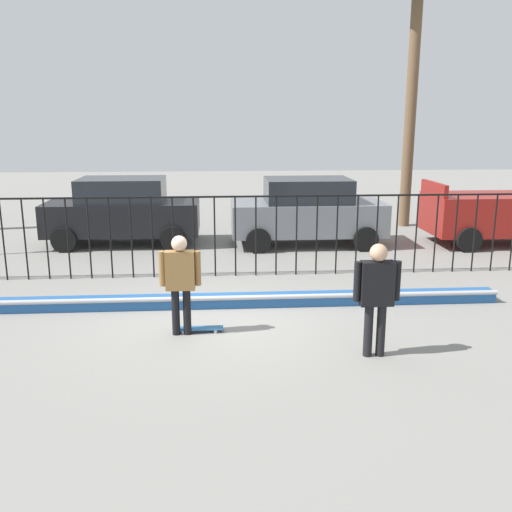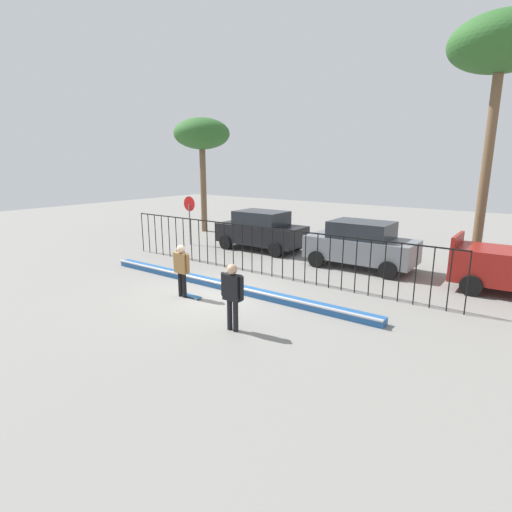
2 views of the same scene
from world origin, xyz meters
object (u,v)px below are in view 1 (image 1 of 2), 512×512
(skateboarder, at_px, (180,276))
(camera_operator, at_px, (377,290))
(skateboard, at_px, (200,329))
(parked_car_gray, at_px, (307,211))
(parked_car_black, at_px, (123,211))

(skateboarder, height_order, camera_operator, camera_operator)
(skateboard, distance_m, parked_car_gray, 7.34)
(camera_operator, xyz_separation_m, parked_car_black, (-5.03, 8.32, -0.08))
(parked_car_gray, bearing_deg, parked_car_black, 171.15)
(skateboarder, bearing_deg, camera_operator, -25.05)
(skateboarder, relative_size, parked_car_black, 0.39)
(parked_car_black, xyz_separation_m, parked_car_gray, (5.24, -0.46, 0.00))
(skateboard, relative_size, parked_car_gray, 0.19)
(skateboarder, relative_size, camera_operator, 0.97)
(skateboarder, height_order, parked_car_black, parked_car_black)
(skateboarder, height_order, skateboard, skateboarder)
(parked_car_black, bearing_deg, skateboard, -71.03)
(parked_car_black, bearing_deg, skateboarder, -73.34)
(skateboarder, xyz_separation_m, parked_car_black, (-2.06, 7.23, -0.04))
(skateboard, bearing_deg, camera_operator, -7.11)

